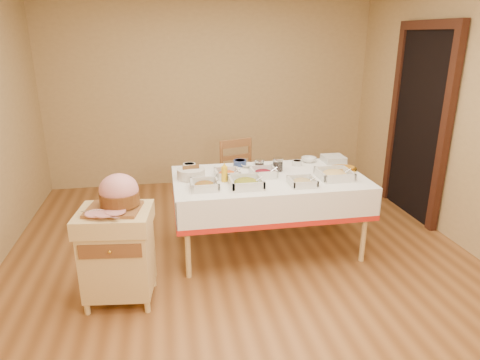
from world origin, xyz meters
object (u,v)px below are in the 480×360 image
Objects in this scene: preserve_jar_right at (278,165)px; ham_on_board at (118,194)px; mustard_bottle at (224,173)px; plate_stack at (333,159)px; brass_platter at (342,169)px; dining_chair at (241,181)px; dining_table at (268,192)px; preserve_jar_left at (259,166)px; bread_basket at (191,173)px; butcher_cart at (118,250)px.

ham_on_board is at bearing -151.92° from preserve_jar_right.
plate_stack is (1.24, 0.43, -0.05)m from mustard_bottle.
brass_platter is (0.63, -0.11, -0.04)m from preserve_jar_right.
dining_chair is 1.83m from ham_on_board.
dining_table is 1.50m from ham_on_board.
bread_basket is at bearing -171.85° from preserve_jar_left.
butcher_cart is at bearing -141.91° from ham_on_board.
preserve_jar_right is 0.61m from mustard_bottle.
dining_table is at bearing -72.61° from preserve_jar_left.
preserve_jar_right is (0.27, -0.54, 0.34)m from dining_chair.
plate_stack is at bearing 25.07° from butcher_cart.
ham_on_board is 1.51m from preserve_jar_left.
butcher_cart is 1.86× the size of ham_on_board.
ham_on_board reaches higher than plate_stack.
preserve_jar_left is at bearing 171.11° from brass_platter.
dining_table is at bearing -78.63° from dining_chair.
butcher_cart is 2.43m from plate_stack.
butcher_cart is at bearing -151.61° from preserve_jar_right.
ham_on_board is (0.04, 0.03, 0.46)m from butcher_cart.
brass_platter is at bearing -1.15° from bread_basket.
preserve_jar_right reaches higher than bread_basket.
preserve_jar_right reaches higher than dining_table.
dining_table is 0.51m from mustard_bottle.
preserve_jar_left reaches higher than butcher_cart.
plate_stack is 0.72× the size of brass_platter.
preserve_jar_left is at bearing 32.00° from ham_on_board.
dining_chair is at bearing 68.65° from mustard_bottle.
plate_stack is at bearing 24.78° from ham_on_board.
bread_basket is (-0.68, -0.10, -0.01)m from preserve_jar_left.
mustard_bottle reaches higher than dining_chair.
brass_platter is at bearing -8.89° from preserve_jar_left.
dining_chair is at bearing 160.20° from plate_stack.
ham_on_board is 1.66m from preserve_jar_right.
butcher_cart is 1.61m from preserve_jar_left.
mustard_bottle is (0.90, 0.56, -0.06)m from ham_on_board.
preserve_jar_right is 0.70m from plate_stack.
preserve_jar_right is at bearing 21.59° from mustard_bottle.
preserve_jar_right is at bearing 170.22° from brass_platter.
butcher_cart is 5.81× the size of preserve_jar_right.
preserve_jar_left is 0.83m from brass_platter.
mustard_bottle reaches higher than brass_platter.
dining_chair is 1.15m from brass_platter.
preserve_jar_left is (1.28, 0.80, -0.08)m from ham_on_board.
preserve_jar_left is (-0.05, 0.18, 0.22)m from dining_table.
butcher_cart is at bearing -147.86° from mustard_bottle.
preserve_jar_right is (0.13, 0.16, 0.22)m from dining_table.
dining_chair is at bearing 47.88° from ham_on_board.
dining_table is 8.26× the size of plate_stack.
preserve_jar_left reaches higher than dining_table.
ham_on_board is at bearing -148.16° from mustard_bottle.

